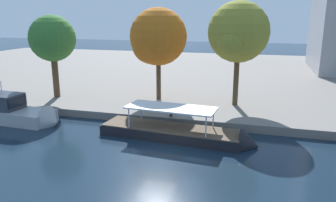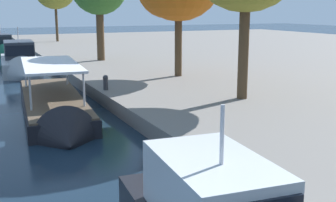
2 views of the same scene
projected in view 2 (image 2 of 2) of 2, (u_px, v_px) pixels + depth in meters
name	position (u px, v px, depth m)	size (l,w,h in m)	color
motor_yacht_0	(3.00, 50.00, 51.54)	(8.04, 3.21, 4.56)	#14513D
motor_yacht_1	(20.00, 64.00, 37.08)	(10.74, 3.55, 4.88)	#9EA3A8
tour_boat_2	(55.00, 110.00, 22.15)	(13.13, 3.97, 3.79)	black
mooring_bollard_0	(106.00, 82.00, 25.04)	(0.31, 0.31, 0.88)	#2D2D33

